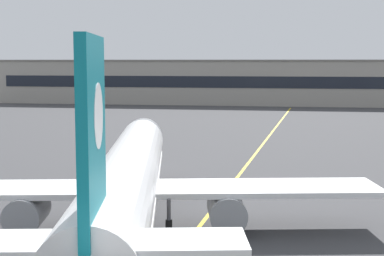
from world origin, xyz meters
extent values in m
cube|color=yellow|center=(0.00, 30.00, 0.00)|extent=(9.58, 179.78, 0.01)
cylinder|color=white|center=(-4.92, 15.17, 3.50)|extent=(10.78, 36.05, 3.80)
cone|color=white|center=(-8.70, 34.09, 3.50)|extent=(4.05, 3.26, 3.61)
cube|color=white|center=(-4.92, 15.17, 2.46)|extent=(10.14, 33.21, 0.44)
cube|color=black|center=(-8.33, 32.23, 4.17)|extent=(3.01, 1.64, 0.60)
cube|color=white|center=(-5.03, 15.75, 2.65)|extent=(32.32, 10.98, 0.36)
cylinder|color=gray|center=(-10.92, 13.56, 1.43)|extent=(2.96, 3.98, 2.30)
cylinder|color=black|center=(-11.28, 15.37, 1.43)|extent=(1.95, 0.56, 1.95)
cylinder|color=gray|center=(1.24, 15.99, 1.43)|extent=(2.96, 3.98, 2.30)
cylinder|color=black|center=(0.88, 17.80, 1.43)|extent=(1.95, 0.56, 1.95)
cube|color=#0F7A89|center=(-1.82, -0.33, 8.05)|extent=(1.33, 4.79, 7.20)
cylinder|color=white|center=(-1.88, -0.03, 8.77)|extent=(0.90, 2.44, 2.40)
cube|color=white|center=(-1.70, -0.92, 4.36)|extent=(11.34, 4.90, 0.24)
cylinder|color=#4C4C51|center=(-7.76, 29.38, 1.48)|extent=(0.24, 0.24, 1.60)
cylinder|color=black|center=(-7.76, 29.38, 0.45)|extent=(0.57, 0.96, 0.90)
cylinder|color=#4C4C51|center=(-7.07, 12.69, 1.77)|extent=(0.24, 0.24, 1.60)
cylinder|color=black|center=(-7.07, 12.69, 0.65)|extent=(0.65, 1.35, 1.30)
cylinder|color=#4C4C51|center=(-1.98, 13.71, 1.77)|extent=(0.24, 0.24, 1.60)
cylinder|color=black|center=(-1.98, 13.71, 0.65)|extent=(0.65, 1.35, 1.30)
cube|color=#9E998E|center=(7.89, 130.17, 5.37)|extent=(157.12, 12.00, 10.74)
cube|color=black|center=(7.89, 124.12, 5.77)|extent=(150.84, 0.12, 2.80)
cube|color=slate|center=(7.89, 130.17, 10.94)|extent=(157.52, 12.40, 0.40)
camera|label=1|loc=(5.24, -20.78, 10.72)|focal=56.46mm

